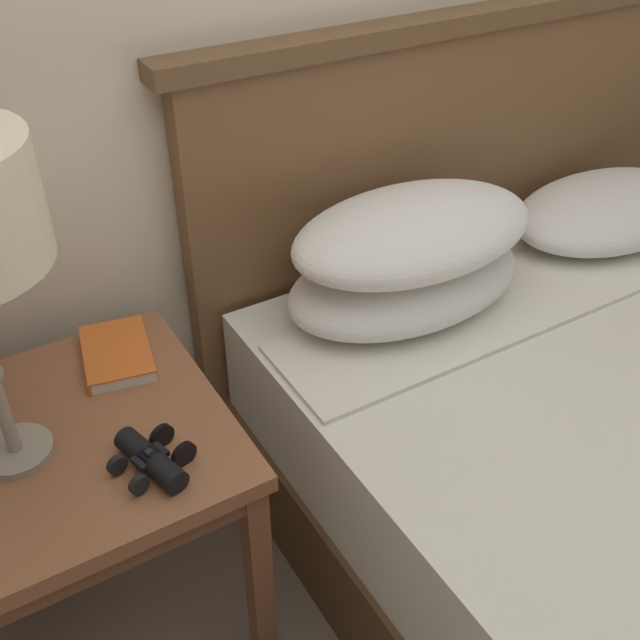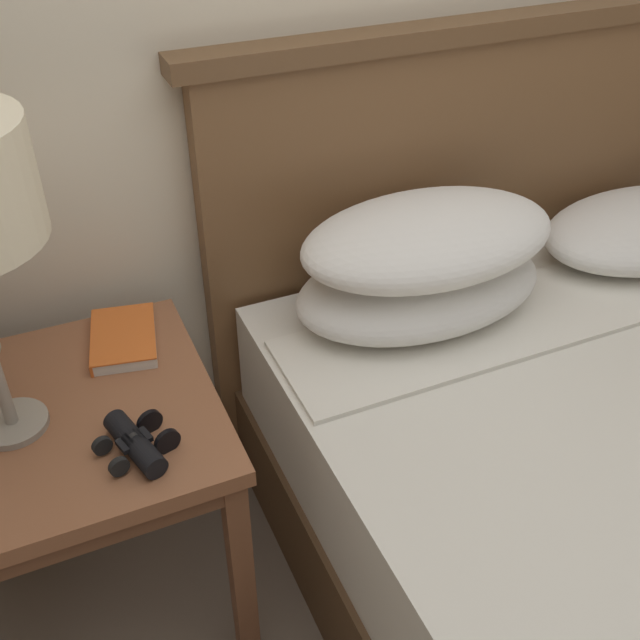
# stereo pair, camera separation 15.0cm
# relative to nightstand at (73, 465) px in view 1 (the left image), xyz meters

# --- Properties ---
(nightstand) EXTENTS (0.58, 0.58, 0.60)m
(nightstand) POSITION_rel_nightstand_xyz_m (0.00, 0.00, 0.00)
(nightstand) COLOR brown
(nightstand) RESTS_ON ground_plane
(book_on_nightstand) EXTENTS (0.17, 0.22, 0.03)m
(book_on_nightstand) POSITION_rel_nightstand_xyz_m (0.15, 0.17, 0.09)
(book_on_nightstand) COLOR silver
(book_on_nightstand) RESTS_ON nightstand
(binoculars_pair) EXTENTS (0.15, 0.16, 0.05)m
(binoculars_pair) POSITION_rel_nightstand_xyz_m (0.11, -0.16, 0.10)
(binoculars_pair) COLOR black
(binoculars_pair) RESTS_ON nightstand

